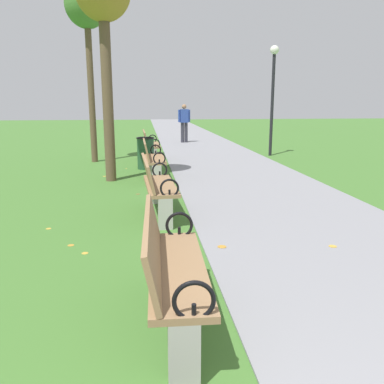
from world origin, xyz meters
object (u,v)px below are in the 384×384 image
lamp_post (273,84)px  park_bench_2 (171,267)px  park_bench_5 (150,145)px  trash_bin (146,153)px  park_bench_4 (153,159)px  tree_2 (103,1)px  tree_3 (87,10)px  pedestrian_walking (184,121)px  park_bench_3 (157,185)px

lamp_post → park_bench_2: bearing=-111.8°
park_bench_5 → trash_bin: 1.52m
park_bench_2 → park_bench_4: (-0.00, 6.20, 0.00)m
park_bench_5 → tree_2: (-0.95, -3.05, 3.31)m
park_bench_4 → tree_3: bearing=118.9°
park_bench_2 → tree_2: (-0.95, 6.17, 3.31)m
park_bench_2 → park_bench_5: same height
pedestrian_walking → park_bench_4: bearing=-100.7°
park_bench_3 → park_bench_5: same height
park_bench_5 → lamp_post: lamp_post is taller
park_bench_3 → park_bench_4: (-0.00, 2.98, 0.00)m
tree_2 → tree_3: 3.14m
park_bench_3 → tree_2: bearing=107.8°
tree_3 → pedestrian_walking: bearing=58.3°
park_bench_4 → pedestrian_walking: size_ratio=0.99×
park_bench_5 → trash_bin: size_ratio=1.92×
park_bench_2 → trash_bin: park_bench_2 is taller
park_bench_4 → pedestrian_walking: bearing=79.3°
park_bench_2 → tree_2: bearing=98.7°
tree_3 → pedestrian_walking: 6.95m
tree_3 → lamp_post: tree_3 is taller
tree_3 → tree_2: bearing=-76.8°
tree_3 → pedestrian_walking: tree_3 is taller
tree_3 → park_bench_3: bearing=-74.5°
park_bench_5 → pedestrian_walking: size_ratio=1.00×
trash_bin → lamp_post: size_ratio=0.24×
park_bench_4 → park_bench_5: same height
park_bench_2 → park_bench_4: size_ratio=1.00×
park_bench_3 → lamp_post: 8.01m
park_bench_2 → pedestrian_walking: (1.55, 14.40, 0.44)m
park_bench_4 → park_bench_5: size_ratio=1.00×
park_bench_4 → trash_bin: size_ratio=1.92×
park_bench_4 → trash_bin: park_bench_4 is taller
park_bench_5 → lamp_post: (3.97, 0.71, 1.82)m
park_bench_5 → pedestrian_walking: 5.43m
trash_bin → lamp_post: 5.05m
park_bench_2 → trash_bin: bearing=91.1°
lamp_post → pedestrian_walking: bearing=118.4°
tree_2 → tree_3: bearing=103.2°
park_bench_4 → tree_3: size_ratio=0.32×
trash_bin → lamp_post: (4.12, 2.22, 1.88)m
park_bench_5 → pedestrian_walking: pedestrian_walking is taller
tree_3 → trash_bin: 4.36m
park_bench_3 → park_bench_5: size_ratio=1.01×
tree_3 → trash_bin: tree_3 is taller
pedestrian_walking → trash_bin: size_ratio=1.93×
park_bench_2 → tree_2: tree_2 is taller
park_bench_5 → trash_bin: bearing=-95.6°
tree_2 → lamp_post: (4.92, 3.76, -1.49)m
park_bench_4 → tree_2: bearing=-178.6°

